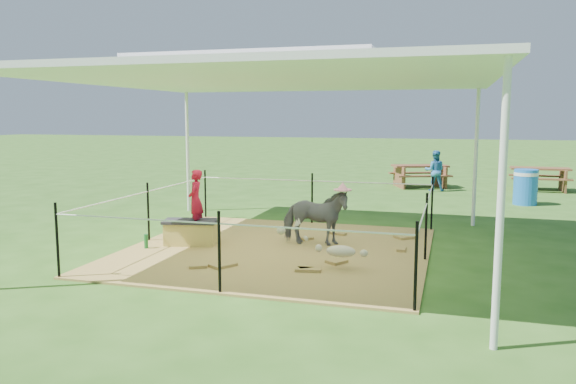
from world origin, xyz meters
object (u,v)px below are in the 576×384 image
(picnic_table_near, at_px, (420,176))
(picnic_table_far, at_px, (539,179))
(woman, at_px, (195,193))
(trash_barrel, at_px, (525,187))
(straw_bale, at_px, (191,233))
(pony, at_px, (315,217))
(distant_person, at_px, (435,171))
(foal, at_px, (341,249))
(green_bottle, at_px, (146,241))

(picnic_table_near, bearing_deg, picnic_table_far, -17.70)
(woman, relative_size, picnic_table_near, 0.61)
(woman, relative_size, trash_barrel, 1.14)
(straw_bale, bearing_deg, pony, 14.72)
(picnic_table_far, height_order, distant_person, distant_person)
(trash_barrel, distance_m, picnic_table_far, 2.95)
(straw_bale, height_order, pony, pony)
(straw_bale, distance_m, foal, 2.73)
(green_bottle, bearing_deg, woman, 34.70)
(foal, relative_size, picnic_table_far, 0.64)
(woman, xyz_separation_m, picnic_table_far, (6.29, 9.01, -0.54))
(pony, xyz_separation_m, picnic_table_near, (1.16, 8.29, -0.16))
(pony, distance_m, picnic_table_near, 8.37)
(distant_person, bearing_deg, picnic_table_near, -63.53)
(trash_barrel, relative_size, picnic_table_far, 0.54)
(picnic_table_near, height_order, picnic_table_far, picnic_table_near)
(pony, xyz_separation_m, foal, (0.67, -1.28, -0.18))
(straw_bale, height_order, trash_barrel, trash_barrel)
(woman, height_order, picnic_table_near, woman)
(picnic_table_near, relative_size, picnic_table_far, 1.01)
(foal, distance_m, picnic_table_near, 9.58)
(straw_bale, distance_m, picnic_table_near, 9.33)
(pony, distance_m, distant_person, 7.71)
(foal, bearing_deg, straw_bale, 160.72)
(distant_person, bearing_deg, picnic_table_far, -165.92)
(pony, distance_m, picnic_table_far, 9.59)
(woman, bearing_deg, pony, 92.31)
(pony, relative_size, picnic_table_near, 0.68)
(green_bottle, relative_size, foal, 0.22)
(green_bottle, bearing_deg, picnic_table_far, 53.70)
(pony, bearing_deg, green_bottle, 106.13)
(straw_bale, height_order, green_bottle, straw_bale)
(pony, relative_size, foal, 1.08)
(woman, bearing_deg, foal, 59.85)
(picnic_table_far, bearing_deg, green_bottle, -125.38)
(pony, bearing_deg, trash_barrel, -38.68)
(distant_person, bearing_deg, trash_barrel, 133.84)
(trash_barrel, height_order, picnic_table_far, trash_barrel)
(straw_bale, distance_m, distant_person, 8.81)
(picnic_table_far, bearing_deg, straw_bale, -124.46)
(pony, xyz_separation_m, trash_barrel, (3.76, 5.63, -0.06))
(straw_bale, height_order, woman, woman)
(picnic_table_far, bearing_deg, foal, -110.22)
(trash_barrel, bearing_deg, distant_person, 138.33)
(woman, xyz_separation_m, distant_person, (3.46, 8.05, -0.30))
(pony, relative_size, picnic_table_far, 0.69)
(straw_bale, relative_size, distant_person, 0.70)
(trash_barrel, relative_size, picnic_table_near, 0.53)
(picnic_table_near, bearing_deg, distant_person, -80.33)
(foal, bearing_deg, picnic_table_far, 65.96)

